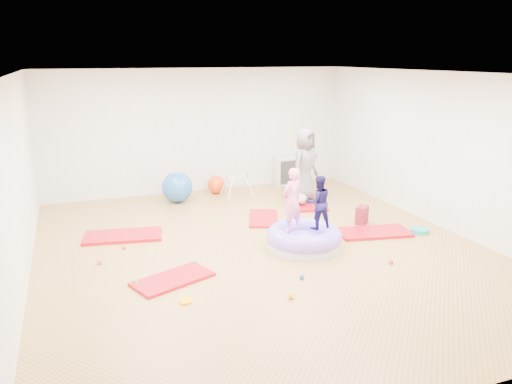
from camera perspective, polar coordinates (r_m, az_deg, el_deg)
name	(u,v)px	position (r m, az deg, el deg)	size (l,w,h in m)	color
room	(263,166)	(7.77, 0.78, 3.01)	(7.01, 8.01, 2.81)	tan
gym_mat_front_left	(173,279)	(7.20, -9.49, -9.81)	(1.11, 0.55, 0.05)	#AA091A
gym_mat_mid_left	(123,236)	(9.01, -14.95, -4.86)	(1.32, 0.66, 0.05)	#AA091A
gym_mat_center_back	(263,218)	(9.65, 0.86, -3.01)	(1.06, 0.53, 0.04)	#AA091A
gym_mat_right	(374,232)	(9.13, 13.31, -4.50)	(1.26, 0.63, 0.05)	#AA091A
gym_mat_rear_right	(305,202)	(10.76, 5.65, -1.12)	(1.34, 0.67, 0.06)	#AA091A
inflatable_cushion	(304,239)	(8.26, 5.49, -5.33)	(1.25, 1.25, 0.39)	silver
child_pink	(292,197)	(7.96, 4.17, -0.55)	(0.38, 0.25, 1.04)	pink
child_navy	(318,199)	(8.13, 7.15, -0.85)	(0.43, 0.34, 0.89)	#151040
adult_caregiver	(305,165)	(10.62, 5.57, 3.12)	(0.75, 0.49, 1.54)	slate
infant	(299,199)	(10.46, 4.96, -0.79)	(0.37, 0.38, 0.22)	#A2B7EB
ball_pit_balls	(251,258)	(7.78, -0.59, -7.53)	(4.22, 2.63, 0.07)	#2259A8
exercise_ball_blue	(177,187)	(10.83, -8.99, 0.54)	(0.66, 0.66, 0.66)	#2259A8
exercise_ball_orange	(216,185)	(11.46, -4.54, 0.85)	(0.41, 0.41, 0.41)	#F1420D
infant_play_gym	(237,183)	(11.06, -2.16, 1.02)	(0.65, 0.61, 0.49)	silver
cube_shelf	(289,171)	(12.24, 3.77, 2.42)	(0.67, 0.33, 0.67)	silver
balance_disc	(420,231)	(9.41, 18.23, -4.21)	(0.32, 0.32, 0.07)	teal
backpack	(362,215)	(9.58, 12.01, -2.59)	(0.29, 0.18, 0.34)	red
yellow_toy	(186,301)	(6.61, -8.06, -12.26)	(0.18, 0.18, 0.03)	#FFAB02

